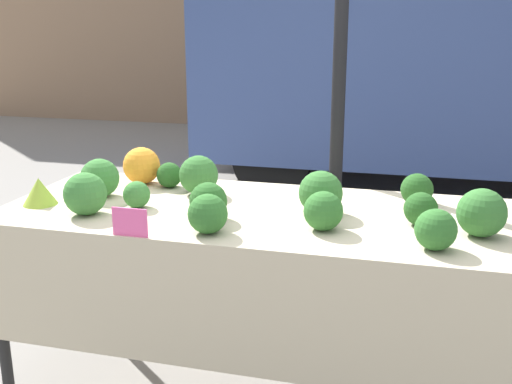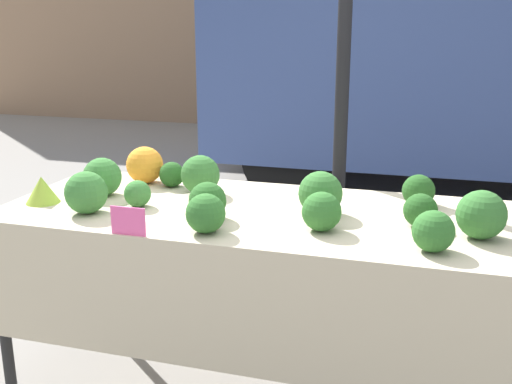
% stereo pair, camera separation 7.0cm
% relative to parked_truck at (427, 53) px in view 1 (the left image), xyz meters
% --- Properties ---
extents(tent_pole, '(0.07, 0.07, 2.73)m').
position_rel_parked_truck_xyz_m(tent_pole, '(-0.47, -3.41, -0.02)').
color(tent_pole, black).
rests_on(tent_pole, ground_plane).
extents(parked_truck, '(4.74, 2.06, 2.59)m').
position_rel_parked_truck_xyz_m(parked_truck, '(0.00, 0.00, 0.00)').
color(parked_truck, '#384C84').
rests_on(parked_truck, ground_plane).
extents(market_table, '(2.21, 0.92, 0.89)m').
position_rel_parked_truck_xyz_m(market_table, '(-0.73, -4.15, -0.60)').
color(market_table, beige).
rests_on(market_table, ground_plane).
extents(orange_cauliflower, '(0.19, 0.19, 0.19)m').
position_rel_parked_truck_xyz_m(orange_cauliflower, '(-1.39, -3.79, -0.40)').
color(orange_cauliflower, orange).
rests_on(orange_cauliflower, market_table).
extents(romanesco_head, '(0.15, 0.15, 0.12)m').
position_rel_parked_truck_xyz_m(romanesco_head, '(-1.68, -4.24, -0.43)').
color(romanesco_head, '#93B238').
rests_on(romanesco_head, market_table).
extents(broccoli_head_0, '(0.15, 0.15, 0.15)m').
position_rel_parked_truck_xyz_m(broccoli_head_0, '(-0.83, -4.42, -0.42)').
color(broccoli_head_0, '#2D6628').
rests_on(broccoli_head_0, market_table).
extents(broccoli_head_1, '(0.12, 0.12, 0.12)m').
position_rel_parked_truck_xyz_m(broccoli_head_1, '(-1.24, -4.18, -0.43)').
color(broccoli_head_1, '#387533').
rests_on(broccoli_head_1, market_table).
extents(broccoli_head_2, '(0.15, 0.15, 0.15)m').
position_rel_parked_truck_xyz_m(broccoli_head_2, '(0.01, -4.38, -0.42)').
color(broccoli_head_2, '#2D6628').
rests_on(broccoli_head_2, market_table).
extents(broccoli_head_3, '(0.18, 0.18, 0.18)m').
position_rel_parked_truck_xyz_m(broccoli_head_3, '(0.18, -4.19, -0.40)').
color(broccoli_head_3, '#336B2D').
rests_on(broccoli_head_3, market_table).
extents(broccoli_head_4, '(0.18, 0.18, 0.18)m').
position_rel_parked_truck_xyz_m(broccoli_head_4, '(-1.40, -4.32, -0.40)').
color(broccoli_head_4, '#387533').
rests_on(broccoli_head_4, market_table).
extents(broccoli_head_5, '(0.16, 0.16, 0.16)m').
position_rel_parked_truck_xyz_m(broccoli_head_5, '(-0.88, -4.26, -0.42)').
color(broccoli_head_5, '#285B23').
rests_on(broccoli_head_5, market_table).
extents(broccoli_head_6, '(0.18, 0.18, 0.18)m').
position_rel_parked_truck_xyz_m(broccoli_head_6, '(-1.48, -4.06, -0.40)').
color(broccoli_head_6, '#387533').
rests_on(broccoli_head_6, market_table).
extents(broccoli_head_7, '(0.19, 0.19, 0.19)m').
position_rel_parked_truck_xyz_m(broccoli_head_7, '(-0.45, -4.07, -0.40)').
color(broccoli_head_7, '#336B2D').
rests_on(broccoli_head_7, market_table).
extents(broccoli_head_8, '(0.15, 0.15, 0.15)m').
position_rel_parked_truck_xyz_m(broccoli_head_8, '(-0.41, -4.27, -0.42)').
color(broccoli_head_8, '#2D6628').
rests_on(broccoli_head_8, market_table).
extents(broccoli_head_9, '(0.13, 0.13, 0.13)m').
position_rel_parked_truck_xyz_m(broccoli_head_9, '(-0.04, -4.11, -0.43)').
color(broccoli_head_9, '#23511E').
rests_on(broccoli_head_9, market_table).
extents(broccoli_head_10, '(0.12, 0.12, 0.12)m').
position_rel_parked_truck_xyz_m(broccoli_head_10, '(-1.23, -3.83, -0.43)').
color(broccoli_head_10, '#23511E').
rests_on(broccoli_head_10, market_table).
extents(broccoli_head_11, '(0.14, 0.14, 0.14)m').
position_rel_parked_truck_xyz_m(broccoli_head_11, '(-0.06, -3.83, -0.42)').
color(broccoli_head_11, '#23511E').
rests_on(broccoli_head_11, market_table).
extents(broccoli_head_12, '(0.18, 0.18, 0.18)m').
position_rel_parked_truck_xyz_m(broccoli_head_12, '(-1.05, -3.90, -0.40)').
color(broccoli_head_12, '#336B2D').
rests_on(broccoli_head_12, market_table).
extents(price_sign, '(0.14, 0.01, 0.11)m').
position_rel_parked_truck_xyz_m(price_sign, '(-1.10, -4.52, -0.44)').
color(price_sign, '#F45B9E').
rests_on(price_sign, market_table).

